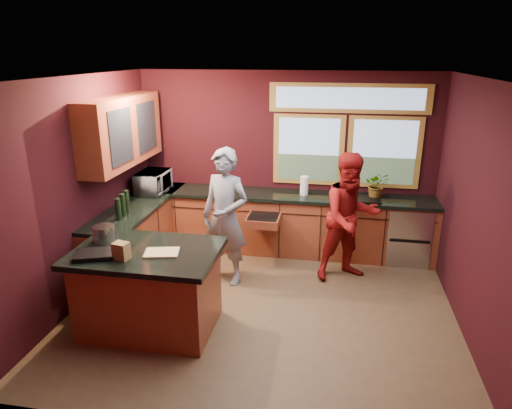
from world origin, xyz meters
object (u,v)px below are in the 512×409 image
(person_grey, at_px, (225,217))
(person_red, at_px, (350,218))
(cutting_board, at_px, (162,253))
(island, at_px, (149,289))
(stock_pot, at_px, (104,234))

(person_grey, distance_m, person_red, 1.65)
(person_red, height_order, cutting_board, person_red)
(island, xyz_separation_m, stock_pot, (-0.55, 0.15, 0.56))
(island, xyz_separation_m, person_red, (2.17, 1.62, 0.39))
(person_red, bearing_deg, cutting_board, -166.08)
(person_grey, distance_m, cutting_board, 1.34)
(person_grey, xyz_separation_m, stock_pot, (-1.12, -1.09, 0.13))
(person_red, height_order, stock_pot, person_red)
(island, relative_size, cutting_board, 4.43)
(person_red, bearing_deg, island, -169.61)
(island, bearing_deg, person_red, 36.67)
(stock_pot, bearing_deg, cutting_board, -14.93)
(person_red, xyz_separation_m, stock_pot, (-2.72, -1.47, 0.16))
(person_grey, relative_size, person_red, 1.04)
(person_grey, bearing_deg, island, -96.27)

